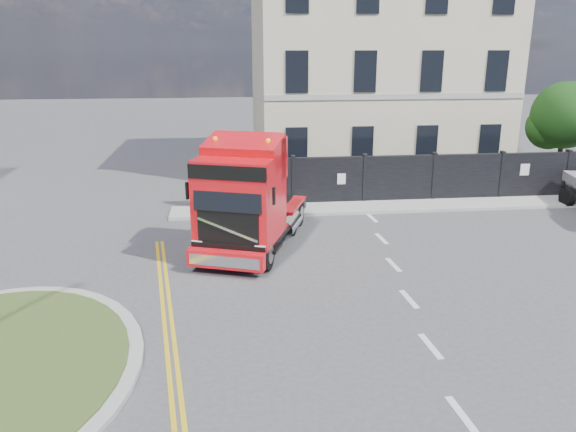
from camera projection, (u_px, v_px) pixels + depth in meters
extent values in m
plane|color=#424244|center=(296.00, 298.00, 14.85)|extent=(120.00, 120.00, 0.00)
cube|color=black|center=(410.00, 179.00, 23.75)|extent=(18.00, 0.25, 2.00)
cube|color=beige|center=(371.00, 63.00, 29.57)|extent=(12.00, 10.00, 11.00)
cylinder|color=#382619|center=(560.00, 156.00, 27.44)|extent=(0.24, 0.24, 2.40)
sphere|color=black|center=(565.00, 115.00, 26.86)|extent=(3.20, 3.20, 3.20)
sphere|color=black|center=(549.00, 127.00, 27.36)|extent=(2.20, 2.20, 2.20)
cube|color=#999993|center=(416.00, 206.00, 23.17)|extent=(20.00, 1.60, 0.12)
cube|color=black|center=(256.00, 222.00, 18.95)|extent=(4.08, 6.23, 0.41)
cube|color=red|center=(240.00, 197.00, 17.07)|extent=(2.98, 3.03, 2.58)
cube|color=red|center=(249.00, 157.00, 17.66)|extent=(2.45, 1.56, 1.29)
cube|color=black|center=(227.00, 195.00, 15.86)|extent=(1.93, 0.73, 0.97)
cube|color=red|center=(226.00, 260.00, 16.13)|extent=(2.28, 1.08, 0.51)
cylinder|color=black|center=(203.00, 249.00, 17.04)|extent=(0.60, 1.00, 0.96)
cylinder|color=gray|center=(203.00, 249.00, 17.04)|extent=(0.49, 0.61, 0.53)
cylinder|color=black|center=(266.00, 254.00, 16.60)|extent=(0.60, 1.00, 0.96)
cylinder|color=gray|center=(266.00, 254.00, 16.60)|extent=(0.49, 0.61, 0.53)
cylinder|color=black|center=(237.00, 218.00, 20.08)|extent=(0.60, 1.00, 0.96)
cylinder|color=gray|center=(237.00, 218.00, 20.08)|extent=(0.49, 0.61, 0.53)
cylinder|color=black|center=(291.00, 222.00, 19.65)|extent=(0.60, 1.00, 0.96)
cylinder|color=gray|center=(291.00, 222.00, 19.65)|extent=(0.49, 0.61, 0.53)
cylinder|color=black|center=(246.00, 210.00, 21.11)|extent=(0.60, 1.00, 0.96)
cylinder|color=gray|center=(246.00, 210.00, 21.11)|extent=(0.49, 0.61, 0.53)
cylinder|color=black|center=(298.00, 213.00, 20.68)|extent=(0.60, 1.00, 0.96)
cylinder|color=gray|center=(298.00, 213.00, 20.68)|extent=(0.49, 0.61, 0.53)
cylinder|color=black|center=(567.00, 197.00, 23.19)|extent=(0.28, 0.79, 0.79)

